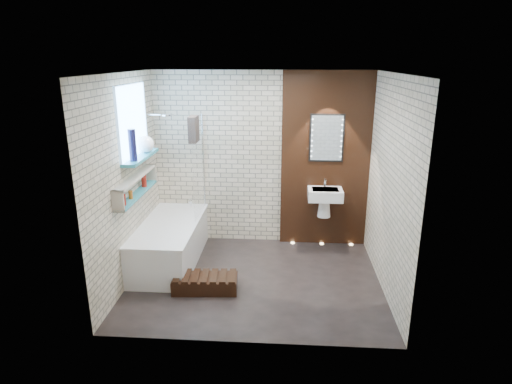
# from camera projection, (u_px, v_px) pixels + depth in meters

# --- Properties ---
(ground) EXTENTS (3.20, 3.20, 0.00)m
(ground) POSITION_uv_depth(u_px,v_px,m) (255.00, 280.00, 5.64)
(ground) COLOR black
(ground) RESTS_ON ground
(room_shell) EXTENTS (3.24, 3.20, 2.60)m
(room_shell) POSITION_uv_depth(u_px,v_px,m) (255.00, 184.00, 5.26)
(room_shell) COLOR #B1A78C
(room_shell) RESTS_ON ground
(walnut_panel) EXTENTS (1.30, 0.06, 2.60)m
(walnut_panel) POSITION_uv_depth(u_px,v_px,m) (325.00, 161.00, 6.40)
(walnut_panel) COLOR black
(walnut_panel) RESTS_ON ground
(clerestory_window) EXTENTS (0.18, 1.00, 0.94)m
(clerestory_window) POSITION_uv_depth(u_px,v_px,m) (134.00, 128.00, 5.51)
(clerestory_window) COLOR #7FADE0
(clerestory_window) RESTS_ON room_shell
(display_niche) EXTENTS (0.14, 1.30, 0.26)m
(display_niche) POSITION_uv_depth(u_px,v_px,m) (136.00, 186.00, 5.53)
(display_niche) COLOR teal
(display_niche) RESTS_ON room_shell
(bathtub) EXTENTS (0.79, 1.74, 0.70)m
(bathtub) POSITION_uv_depth(u_px,v_px,m) (170.00, 242.00, 6.07)
(bathtub) COLOR white
(bathtub) RESTS_ON ground
(bath_screen) EXTENTS (0.01, 0.78, 1.40)m
(bath_screen) POSITION_uv_depth(u_px,v_px,m) (199.00, 167.00, 6.17)
(bath_screen) COLOR white
(bath_screen) RESTS_ON bathtub
(towel) EXTENTS (0.10, 0.26, 0.35)m
(towel) POSITION_uv_depth(u_px,v_px,m) (194.00, 129.00, 5.78)
(towel) COLOR black
(towel) RESTS_ON bath_screen
(shower_head) EXTENTS (0.18, 0.18, 0.02)m
(shower_head) POSITION_uv_depth(u_px,v_px,m) (167.00, 115.00, 6.04)
(shower_head) COLOR silver
(shower_head) RESTS_ON room_shell
(washbasin) EXTENTS (0.50, 0.36, 0.58)m
(washbasin) POSITION_uv_depth(u_px,v_px,m) (325.00, 198.00, 6.37)
(washbasin) COLOR white
(washbasin) RESTS_ON walnut_panel
(led_mirror) EXTENTS (0.50, 0.02, 0.70)m
(led_mirror) POSITION_uv_depth(u_px,v_px,m) (327.00, 138.00, 6.26)
(led_mirror) COLOR black
(led_mirror) RESTS_ON walnut_panel
(walnut_step) EXTENTS (0.81, 0.40, 0.18)m
(walnut_step) POSITION_uv_depth(u_px,v_px,m) (205.00, 284.00, 5.37)
(walnut_step) COLOR black
(walnut_step) RESTS_ON ground
(niche_bottles) EXTENTS (0.07, 0.83, 0.17)m
(niche_bottles) POSITION_uv_depth(u_px,v_px,m) (136.00, 189.00, 5.50)
(niche_bottles) COLOR maroon
(niche_bottles) RESTS_ON display_niche
(sill_vases) EXTENTS (0.22, 0.65, 0.39)m
(sill_vases) POSITION_uv_depth(u_px,v_px,m) (143.00, 144.00, 5.65)
(sill_vases) COLOR white
(sill_vases) RESTS_ON clerestory_window
(floor_uplights) EXTENTS (0.96, 0.06, 0.01)m
(floor_uplights) POSITION_uv_depth(u_px,v_px,m) (322.00, 244.00, 6.72)
(floor_uplights) COLOR #FFD899
(floor_uplights) RESTS_ON ground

